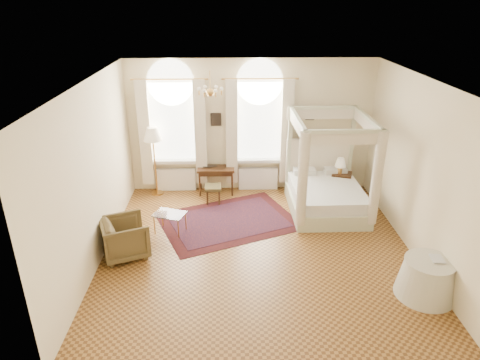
# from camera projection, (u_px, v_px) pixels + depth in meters

# --- Properties ---
(ground) EXTENTS (6.00, 6.00, 0.00)m
(ground) POSITION_uv_depth(u_px,v_px,m) (258.00, 250.00, 8.45)
(ground) COLOR olive
(ground) RESTS_ON ground
(room_walls) EXTENTS (6.00, 6.00, 6.00)m
(room_walls) POSITION_uv_depth(u_px,v_px,m) (260.00, 156.00, 7.66)
(room_walls) COLOR #F9EABD
(room_walls) RESTS_ON ground
(window_left) EXTENTS (1.62, 0.27, 3.29)m
(window_left) POSITION_uv_depth(u_px,v_px,m) (173.00, 135.00, 10.44)
(window_left) COLOR silver
(window_left) RESTS_ON room_walls
(window_right) EXTENTS (1.62, 0.27, 3.29)m
(window_right) POSITION_uv_depth(u_px,v_px,m) (259.00, 134.00, 10.50)
(window_right) COLOR silver
(window_right) RESTS_ON room_walls
(chandelier) EXTENTS (0.51, 0.45, 0.50)m
(chandelier) POSITION_uv_depth(u_px,v_px,m) (210.00, 91.00, 8.37)
(chandelier) COLOR #B8853D
(chandelier) RESTS_ON room_walls
(wall_pictures) EXTENTS (2.54, 0.03, 0.39)m
(wall_pictures) POSITION_uv_depth(u_px,v_px,m) (254.00, 117.00, 10.42)
(wall_pictures) COLOR black
(wall_pictures) RESTS_ON room_walls
(canopy_bed) EXTENTS (1.73, 2.11, 2.25)m
(canopy_bed) POSITION_uv_depth(u_px,v_px,m) (327.00, 191.00, 9.80)
(canopy_bed) COLOR #B9BC98
(canopy_bed) RESTS_ON ground
(nightstand) EXTENTS (0.57, 0.54, 0.66)m
(nightstand) POSITION_uv_depth(u_px,v_px,m) (341.00, 185.00, 10.52)
(nightstand) COLOR #3B2310
(nightstand) RESTS_ON ground
(nightstand_lamp) EXTENTS (0.27, 0.27, 0.39)m
(nightstand_lamp) POSITION_uv_depth(u_px,v_px,m) (340.00, 163.00, 10.28)
(nightstand_lamp) COLOR #B8853D
(nightstand_lamp) RESTS_ON nightstand
(writing_desk) EXTENTS (0.92, 0.49, 0.69)m
(writing_desk) POSITION_uv_depth(u_px,v_px,m) (216.00, 171.00, 10.67)
(writing_desk) COLOR #3B2310
(writing_desk) RESTS_ON ground
(laptop) EXTENTS (0.38, 0.28, 0.03)m
(laptop) POSITION_uv_depth(u_px,v_px,m) (210.00, 166.00, 10.71)
(laptop) COLOR black
(laptop) RESTS_ON writing_desk
(stool) EXTENTS (0.39, 0.39, 0.44)m
(stool) POSITION_uv_depth(u_px,v_px,m) (213.00, 189.00, 10.25)
(stool) COLOR #40351B
(stool) RESTS_ON ground
(armchair) EXTENTS (1.09, 1.07, 0.77)m
(armchair) POSITION_uv_depth(u_px,v_px,m) (125.00, 238.00, 8.15)
(armchair) COLOR #4D3D21
(armchair) RESTS_ON ground
(coffee_table) EXTENTS (0.75, 0.63, 0.44)m
(coffee_table) POSITION_uv_depth(u_px,v_px,m) (170.00, 215.00, 8.95)
(coffee_table) COLOR silver
(coffee_table) RESTS_ON ground
(floor_lamp) EXTENTS (0.45, 0.45, 1.74)m
(floor_lamp) POSITION_uv_depth(u_px,v_px,m) (153.00, 138.00, 10.27)
(floor_lamp) COLOR #B8853D
(floor_lamp) RESTS_ON ground
(oriental_rug) EXTENTS (3.43, 3.00, 0.01)m
(oriental_rug) POSITION_uv_depth(u_px,v_px,m) (228.00, 221.00, 9.53)
(oriental_rug) COLOR #3E0F0E
(oriental_rug) RESTS_ON ground
(side_table) EXTENTS (0.98, 0.98, 0.67)m
(side_table) POSITION_uv_depth(u_px,v_px,m) (427.00, 278.00, 7.07)
(side_table) COLOR beige
(side_table) RESTS_ON ground
(book) EXTENTS (0.23, 0.29, 0.02)m
(book) POSITION_uv_depth(u_px,v_px,m) (431.00, 259.00, 6.97)
(book) COLOR black
(book) RESTS_ON side_table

